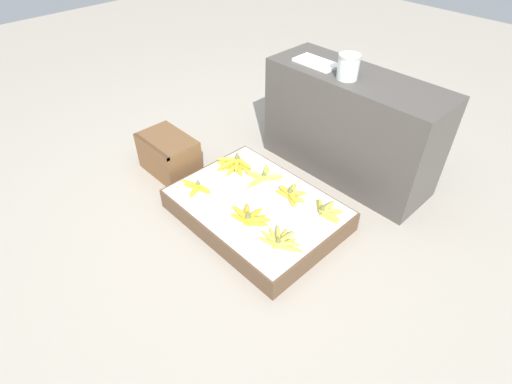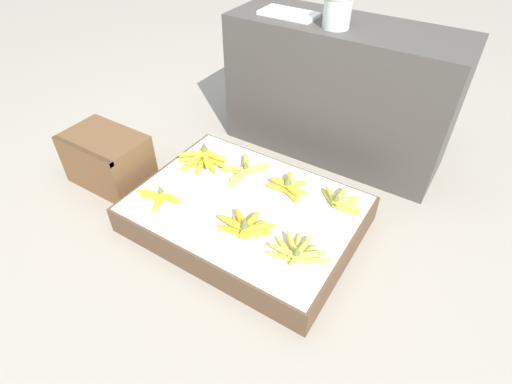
{
  "view_description": "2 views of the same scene",
  "coord_description": "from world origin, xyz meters",
  "px_view_note": "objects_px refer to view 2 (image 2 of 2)",
  "views": [
    {
      "loc": [
        1.27,
        -1.22,
        1.69
      ],
      "look_at": [
        -0.01,
        0.0,
        0.2
      ],
      "focal_mm": 28.0,
      "sensor_mm": 36.0,
      "label": 1
    },
    {
      "loc": [
        0.73,
        -1.06,
        1.32
      ],
      "look_at": [
        0.06,
        -0.01,
        0.23
      ],
      "focal_mm": 28.0,
      "sensor_mm": 36.0,
      "label": 2
    }
  ],
  "objects_px": {
    "banana_bunch_front_left": "(159,198)",
    "banana_bunch_middle_midright": "(289,186)",
    "banana_bunch_front_right": "(297,252)",
    "banana_bunch_middle_left": "(203,159)",
    "wooden_crate": "(108,159)",
    "banana_bunch_middle_right": "(341,200)",
    "banana_bunch_front_midright": "(245,226)",
    "glass_jar": "(337,11)",
    "banana_bunch_middle_midleft": "(244,169)",
    "foam_tray_white": "(289,14)"
  },
  "relations": [
    {
      "from": "banana_bunch_middle_midleft",
      "to": "wooden_crate",
      "type": "bearing_deg",
      "value": -157.07
    },
    {
      "from": "banana_bunch_middle_left",
      "to": "foam_tray_white",
      "type": "xyz_separation_m",
      "value": [
        0.11,
        0.6,
        0.54
      ]
    },
    {
      "from": "wooden_crate",
      "to": "banana_bunch_middle_right",
      "type": "bearing_deg",
      "value": 15.47
    },
    {
      "from": "banana_bunch_front_left",
      "to": "banana_bunch_front_midright",
      "type": "relative_size",
      "value": 0.9
    },
    {
      "from": "wooden_crate",
      "to": "banana_bunch_front_left",
      "type": "bearing_deg",
      "value": -12.62
    },
    {
      "from": "wooden_crate",
      "to": "banana_bunch_middle_left",
      "type": "distance_m",
      "value": 0.48
    },
    {
      "from": "banana_bunch_middle_right",
      "to": "banana_bunch_middle_left",
      "type": "bearing_deg",
      "value": -172.96
    },
    {
      "from": "banana_bunch_middle_right",
      "to": "banana_bunch_front_right",
      "type": "bearing_deg",
      "value": -93.89
    },
    {
      "from": "banana_bunch_middle_midleft",
      "to": "banana_bunch_front_left",
      "type": "bearing_deg",
      "value": -118.09
    },
    {
      "from": "banana_bunch_middle_midright",
      "to": "banana_bunch_middle_right",
      "type": "relative_size",
      "value": 0.89
    },
    {
      "from": "banana_bunch_front_midright",
      "to": "glass_jar",
      "type": "bearing_deg",
      "value": 93.73
    },
    {
      "from": "banana_bunch_front_midright",
      "to": "glass_jar",
      "type": "distance_m",
      "value": 1.03
    },
    {
      "from": "glass_jar",
      "to": "wooden_crate",
      "type": "bearing_deg",
      "value": -135.45
    },
    {
      "from": "foam_tray_white",
      "to": "banana_bunch_middle_midleft",
      "type": "bearing_deg",
      "value": -80.08
    },
    {
      "from": "wooden_crate",
      "to": "banana_bunch_middle_left",
      "type": "xyz_separation_m",
      "value": [
        0.43,
        0.22,
        0.03
      ]
    },
    {
      "from": "banana_bunch_front_left",
      "to": "banana_bunch_front_midright",
      "type": "bearing_deg",
      "value": 7.51
    },
    {
      "from": "banana_bunch_front_right",
      "to": "banana_bunch_middle_left",
      "type": "height_order",
      "value": "banana_bunch_middle_left"
    },
    {
      "from": "banana_bunch_front_right",
      "to": "banana_bunch_middle_right",
      "type": "distance_m",
      "value": 0.36
    },
    {
      "from": "banana_bunch_middle_midright",
      "to": "banana_bunch_middle_right",
      "type": "distance_m",
      "value": 0.24
    },
    {
      "from": "wooden_crate",
      "to": "banana_bunch_middle_right",
      "type": "xyz_separation_m",
      "value": [
        1.12,
        0.31,
        0.03
      ]
    },
    {
      "from": "foam_tray_white",
      "to": "banana_bunch_front_right",
      "type": "bearing_deg",
      "value": -57.84
    },
    {
      "from": "wooden_crate",
      "to": "banana_bunch_middle_midleft",
      "type": "height_order",
      "value": "wooden_crate"
    },
    {
      "from": "banana_bunch_middle_midleft",
      "to": "banana_bunch_middle_midright",
      "type": "bearing_deg",
      "value": -0.62
    },
    {
      "from": "banana_bunch_middle_midright",
      "to": "glass_jar",
      "type": "relative_size",
      "value": 1.38
    },
    {
      "from": "banana_bunch_front_left",
      "to": "banana_bunch_front_right",
      "type": "bearing_deg",
      "value": 4.53
    },
    {
      "from": "banana_bunch_middle_midleft",
      "to": "banana_bunch_middle_right",
      "type": "relative_size",
      "value": 1.16
    },
    {
      "from": "banana_bunch_middle_midright",
      "to": "foam_tray_white",
      "type": "bearing_deg",
      "value": 121.4
    },
    {
      "from": "glass_jar",
      "to": "banana_bunch_middle_right",
      "type": "bearing_deg",
      "value": -56.95
    },
    {
      "from": "banana_bunch_front_left",
      "to": "banana_bunch_middle_right",
      "type": "xyz_separation_m",
      "value": [
        0.67,
        0.41,
        0.0
      ]
    },
    {
      "from": "banana_bunch_middle_midright",
      "to": "foam_tray_white",
      "type": "height_order",
      "value": "foam_tray_white"
    },
    {
      "from": "banana_bunch_front_left",
      "to": "banana_bunch_middle_midright",
      "type": "relative_size",
      "value": 1.1
    },
    {
      "from": "glass_jar",
      "to": "banana_bunch_middle_left",
      "type": "bearing_deg",
      "value": -123.54
    },
    {
      "from": "banana_bunch_middle_left",
      "to": "banana_bunch_middle_midright",
      "type": "xyz_separation_m",
      "value": [
        0.46,
        0.04,
        -0.0
      ]
    },
    {
      "from": "wooden_crate",
      "to": "banana_bunch_middle_left",
      "type": "relative_size",
      "value": 1.57
    },
    {
      "from": "banana_bunch_middle_right",
      "to": "banana_bunch_front_midright",
      "type": "bearing_deg",
      "value": -126.24
    },
    {
      "from": "banana_bunch_front_right",
      "to": "banana_bunch_middle_midright",
      "type": "bearing_deg",
      "value": 123.47
    },
    {
      "from": "wooden_crate",
      "to": "foam_tray_white",
      "type": "relative_size",
      "value": 1.43
    },
    {
      "from": "wooden_crate",
      "to": "banana_bunch_middle_midleft",
      "type": "xyz_separation_m",
      "value": [
        0.64,
        0.27,
        0.03
      ]
    },
    {
      "from": "banana_bunch_middle_midleft",
      "to": "banana_bunch_middle_right",
      "type": "bearing_deg",
      "value": 4.61
    },
    {
      "from": "banana_bunch_middle_left",
      "to": "banana_bunch_middle_midleft",
      "type": "bearing_deg",
      "value": 12.4
    },
    {
      "from": "banana_bunch_middle_left",
      "to": "foam_tray_white",
      "type": "height_order",
      "value": "foam_tray_white"
    },
    {
      "from": "glass_jar",
      "to": "foam_tray_white",
      "type": "relative_size",
      "value": 0.51
    },
    {
      "from": "banana_bunch_front_midright",
      "to": "wooden_crate",
      "type": "bearing_deg",
      "value": 177.05
    },
    {
      "from": "foam_tray_white",
      "to": "wooden_crate",
      "type": "bearing_deg",
      "value": -123.21
    },
    {
      "from": "banana_bunch_front_left",
      "to": "banana_bunch_middle_midleft",
      "type": "height_order",
      "value": "same"
    },
    {
      "from": "banana_bunch_front_left",
      "to": "banana_bunch_middle_midright",
      "type": "xyz_separation_m",
      "value": [
        0.44,
        0.37,
        0.0
      ]
    },
    {
      "from": "banana_bunch_front_midright",
      "to": "foam_tray_white",
      "type": "relative_size",
      "value": 0.86
    },
    {
      "from": "banana_bunch_front_left",
      "to": "banana_bunch_middle_midright",
      "type": "bearing_deg",
      "value": 39.72
    },
    {
      "from": "banana_bunch_front_midright",
      "to": "banana_bunch_middle_right",
      "type": "height_order",
      "value": "banana_bunch_front_midright"
    },
    {
      "from": "banana_bunch_middle_midleft",
      "to": "foam_tray_white",
      "type": "xyz_separation_m",
      "value": [
        -0.1,
        0.56,
        0.55
      ]
    }
  ]
}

